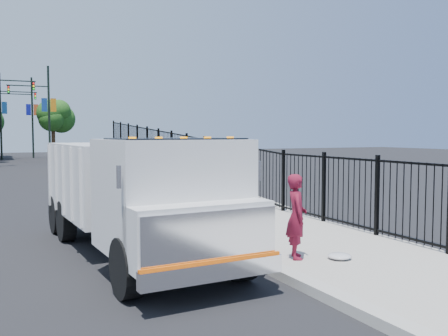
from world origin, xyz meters
name	(u,v)px	position (x,y,z in m)	size (l,w,h in m)	color
ground	(239,257)	(0.00, 0.00, 0.00)	(120.00, 120.00, 0.00)	black
sidewalk	(385,267)	(1.93, -2.00, 0.06)	(3.55, 12.00, 0.12)	#9E998E
curb	(295,279)	(0.00, -2.00, 0.08)	(0.30, 12.00, 0.16)	#ADAAA3
ramp	(132,182)	(2.12, 16.00, 0.00)	(3.95, 24.00, 1.70)	#9E998E
iron_fence	(187,168)	(3.55, 12.00, 0.90)	(0.10, 28.00, 1.80)	black
truck	(136,189)	(-1.83, 0.93, 1.36)	(2.63, 7.15, 2.41)	black
worker	(297,216)	(0.69, -0.99, 0.91)	(0.58, 0.38, 1.59)	maroon
debris	(339,256)	(1.38, -1.40, 0.18)	(0.45, 0.45, 0.11)	silver
light_pole_1	(45,110)	(-0.02, 34.93, 4.36)	(3.78, 0.22, 8.00)	black
light_pole_2	(4,113)	(-2.91, 41.65, 4.36)	(3.78, 0.22, 8.00)	black
light_pole_3	(29,114)	(-0.55, 44.53, 4.36)	(3.78, 0.22, 8.00)	black
tree_1	(53,118)	(1.28, 40.90, 3.93)	(2.46, 2.46, 5.23)	#382314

